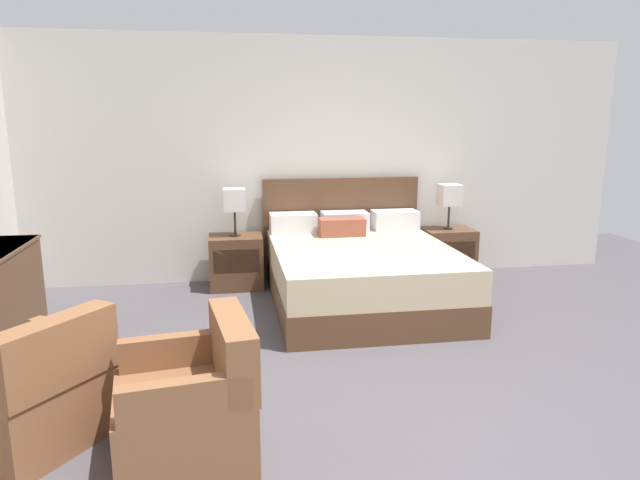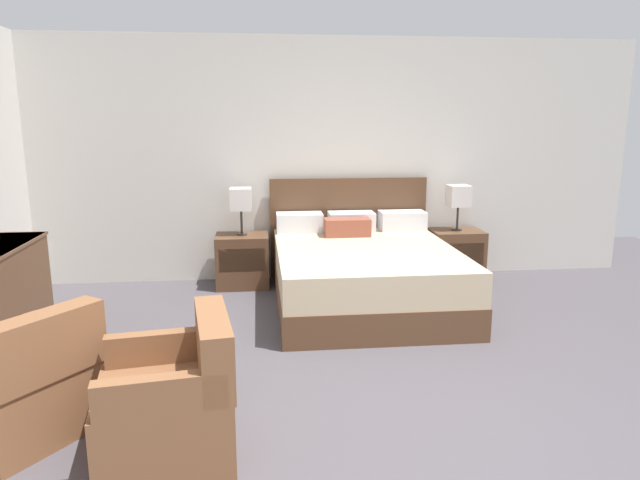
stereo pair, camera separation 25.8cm
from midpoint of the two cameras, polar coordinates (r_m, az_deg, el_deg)
name	(u,v)px [view 2 (the right image)]	position (r m, az deg, el deg)	size (l,w,h in m)	color
ground_plane	(373,437)	(3.43, 7.58, -18.99)	(10.07, 10.07, 0.00)	#4C474C
wall_back	(314,160)	(6.30, 0.54, 7.95)	(7.21, 0.06, 2.62)	beige
bed	(363,272)	(5.51, 5.71, -3.21)	(1.74, 2.06, 1.12)	brown
nightstand_left	(243,261)	(6.11, -6.56, -2.06)	(0.55, 0.44, 0.56)	brown
nightstand_right	(456,255)	(6.53, 14.51, -1.46)	(0.55, 0.44, 0.56)	brown
table_lamp_left	(241,200)	(5.99, -6.71, 4.00)	(0.22, 0.22, 0.50)	#332D28
table_lamp_right	(459,197)	(6.41, 14.81, 4.21)	(0.22, 0.22, 0.50)	#332D28
armchair_by_window	(24,388)	(3.64, -25.69, -13.20)	(0.96, 0.96, 0.76)	brown
armchair_companion	(173,404)	(3.21, -12.24, -15.72)	(0.78, 0.77, 0.76)	brown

